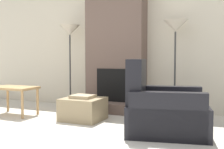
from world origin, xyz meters
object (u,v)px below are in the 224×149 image
at_px(armchair, 161,112).
at_px(floor_lamp_left, 70,34).
at_px(floor_lamp_right, 175,30).
at_px(side_table, 14,91).
at_px(ottoman, 83,109).

xyz_separation_m(armchair, floor_lamp_left, (-2.17, 1.22, 1.21)).
bearing_deg(floor_lamp_right, side_table, -157.65).
height_order(floor_lamp_left, floor_lamp_right, floor_lamp_left).
height_order(ottoman, side_table, side_table).
relative_size(armchair, side_table, 1.55).
distance_m(side_table, floor_lamp_left, 1.58).
distance_m(ottoman, floor_lamp_left, 1.81).
bearing_deg(floor_lamp_right, armchair, -87.51).
bearing_deg(armchair, floor_lamp_right, -9.01).
bearing_deg(ottoman, floor_lamp_left, 131.04).
xyz_separation_m(floor_lamp_left, floor_lamp_right, (2.12, 0.00, -0.01)).
distance_m(armchair, floor_lamp_right, 1.71).
relative_size(side_table, floor_lamp_left, 0.46).
relative_size(floor_lamp_left, floor_lamp_right, 1.01).
distance_m(armchair, side_table, 2.66).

